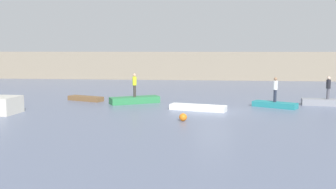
{
  "coord_description": "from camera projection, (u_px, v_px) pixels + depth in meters",
  "views": [
    {
      "loc": [
        -0.5,
        -25.41,
        4.24
      ],
      "look_at": [
        -3.47,
        2.68,
        0.82
      ],
      "focal_mm": 39.54,
      "sensor_mm": 36.0,
      "label": 1
    }
  ],
  "objects": [
    {
      "name": "mooring_buoy",
      "position": [
        183.0,
        117.0,
        22.09
      ],
      "size": [
        0.47,
        0.47,
        0.47
      ],
      "primitive_type": "sphere",
      "color": "orange",
      "rests_on": "ground_plane"
    },
    {
      "name": "ground_plane",
      "position": [
        214.0,
        112.0,
        25.55
      ],
      "size": [
        120.0,
        120.0,
        0.0
      ],
      "primitive_type": "plane",
      "color": "slate"
    },
    {
      "name": "rowboat_brown",
      "position": [
        86.0,
        98.0,
        30.96
      ],
      "size": [
        3.25,
        1.99,
        0.38
      ],
      "primitive_type": "cube",
      "rotation": [
        0.0,
        0.0,
        -0.37
      ],
      "color": "brown",
      "rests_on": "ground_plane"
    },
    {
      "name": "rowboat_white",
      "position": [
        198.0,
        108.0,
        26.01
      ],
      "size": [
        4.1,
        2.02,
        0.4
      ],
      "primitive_type": "cube",
      "rotation": [
        0.0,
        0.0,
        -0.27
      ],
      "color": "white",
      "rests_on": "ground_plane"
    },
    {
      "name": "embankment_wall",
      "position": [
        211.0,
        66.0,
        51.85
      ],
      "size": [
        80.0,
        1.2,
        3.95
      ],
      "primitive_type": "cube",
      "color": "gray",
      "rests_on": "ground_plane"
    },
    {
      "name": "rowboat_green",
      "position": [
        135.0,
        100.0,
        29.43
      ],
      "size": [
        3.98,
        2.92,
        0.53
      ],
      "primitive_type": "cube",
      "rotation": [
        0.0,
        0.0,
        0.51
      ],
      "color": "#2D7F47",
      "rests_on": "ground_plane"
    },
    {
      "name": "rowboat_teal",
      "position": [
        275.0,
        105.0,
        27.4
      ],
      "size": [
        3.29,
        2.45,
        0.4
      ],
      "primitive_type": "cube",
      "rotation": [
        0.0,
        0.0,
        -0.51
      ],
      "color": "teal",
      "rests_on": "ground_plane"
    },
    {
      "name": "person_dark_shirt",
      "position": [
        328.0,
        86.0,
        28.07
      ],
      "size": [
        0.32,
        0.32,
        1.73
      ],
      "color": "#4C4C56",
      "rests_on": "rowboat_grey"
    },
    {
      "name": "person_hiviz_shirt",
      "position": [
        135.0,
        84.0,
        29.28
      ],
      "size": [
        0.32,
        0.32,
        1.85
      ],
      "color": "#38332D",
      "rests_on": "rowboat_green"
    },
    {
      "name": "person_white_shirt",
      "position": [
        275.0,
        88.0,
        27.25
      ],
      "size": [
        0.32,
        0.32,
        1.83
      ],
      "color": "#232838",
      "rests_on": "rowboat_teal"
    },
    {
      "name": "rowboat_grey",
      "position": [
        328.0,
        102.0,
        28.22
      ],
      "size": [
        3.84,
        1.44,
        0.5
      ],
      "primitive_type": "cube",
      "rotation": [
        0.0,
        0.0,
        -0.13
      ],
      "color": "gray",
      "rests_on": "ground_plane"
    }
  ]
}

